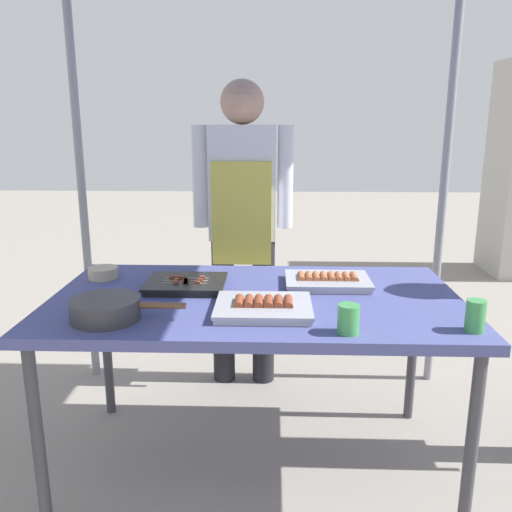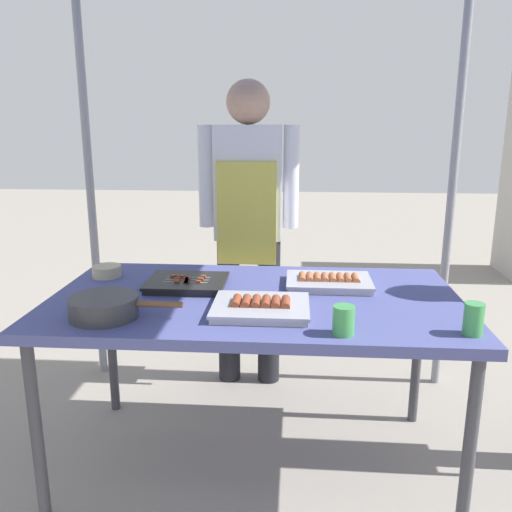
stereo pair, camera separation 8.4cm
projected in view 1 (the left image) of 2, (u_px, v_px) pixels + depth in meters
ground_plane at (256, 462)px, 2.27m from camera, size 18.00×18.00×0.00m
stall_table at (256, 309)px, 2.10m from camera, size 1.60×0.90×0.75m
tray_grilled_sausages at (327, 281)px, 2.22m from camera, size 0.35×0.26×0.05m
tray_meat_skewers at (186, 284)px, 2.19m from camera, size 0.32×0.27×0.04m
tray_pork_links at (263, 307)px, 1.91m from camera, size 0.35×0.29×0.05m
cooking_wok at (106, 308)px, 1.83m from camera, size 0.40×0.24×0.07m
condiment_bowl at (103, 273)px, 2.32m from camera, size 0.13×0.13×0.05m
drink_cup_near_edge at (475, 316)px, 1.73m from camera, size 0.06×0.06×0.11m
drink_cup_by_wok at (348, 319)px, 1.71m from camera, size 0.07×0.07×0.10m
vendor_woman at (243, 211)px, 2.77m from camera, size 0.52×0.23×1.62m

